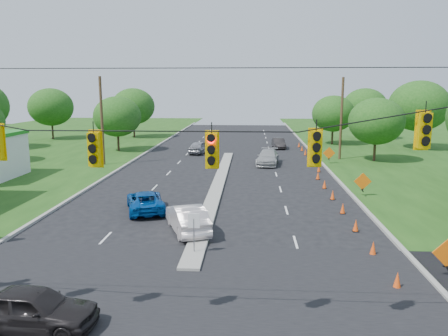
{
  "coord_description": "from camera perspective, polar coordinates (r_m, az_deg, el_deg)",
  "views": [
    {
      "loc": [
        2.64,
        -13.57,
        7.84
      ],
      "look_at": [
        0.94,
        13.8,
        2.8
      ],
      "focal_mm": 35.0,
      "sensor_mm": 36.0,
      "label": 1
    }
  ],
  "objects": [
    {
      "name": "tree_10",
      "position": [
        61.45,
        24.1,
        7.41
      ],
      "size": [
        7.56,
        7.56,
        8.82
      ],
      "color": "black",
      "rests_on": "ground"
    },
    {
      "name": "white_sedan",
      "position": [
        24.32,
        -4.82,
        -6.52
      ],
      "size": [
        3.21,
        4.95,
        1.54
      ],
      "primitive_type": "imported",
      "rotation": [
        0.0,
        0.0,
        3.51
      ],
      "color": "silver",
      "rests_on": "ground"
    },
    {
      "name": "cone_2",
      "position": [
        25.42,
        16.83,
        -7.19
      ],
      "size": [
        0.32,
        0.32,
        0.7
      ],
      "primitive_type": "cone",
      "color": "#FF5113",
      "rests_on": "ground"
    },
    {
      "name": "utility_pole_far_left",
      "position": [
        46.25,
        -15.66,
        5.89
      ],
      "size": [
        0.28,
        0.28,
        9.0
      ],
      "primitive_type": "cylinder",
      "color": "#422D1C",
      "rests_on": "ground"
    },
    {
      "name": "cone_6",
      "position": [
        38.76,
        12.17,
        -0.96
      ],
      "size": [
        0.32,
        0.32,
        0.7
      ],
      "primitive_type": "cone",
      "color": "#FF5113",
      "rests_on": "ground"
    },
    {
      "name": "tree_11",
      "position": [
        70.8,
        17.9,
        7.59
      ],
      "size": [
        6.72,
        6.72,
        7.84
      ],
      "color": "black",
      "rests_on": "ground"
    },
    {
      "name": "cone_1",
      "position": [
        22.21,
        18.9,
        -9.88
      ],
      "size": [
        0.32,
        0.32,
        0.7
      ],
      "primitive_type": "cone",
      "color": "#FF5113",
      "rests_on": "ground"
    },
    {
      "name": "tree_9",
      "position": [
        49.54,
        19.28,
        5.78
      ],
      "size": [
        5.88,
        5.88,
        6.86
      ],
      "color": "black",
      "rests_on": "ground"
    },
    {
      "name": "tree_5",
      "position": [
        56.21,
        -13.77,
        6.55
      ],
      "size": [
        5.88,
        5.88,
        6.86
      ],
      "color": "black",
      "rests_on": "ground"
    },
    {
      "name": "cone_11",
      "position": [
        55.96,
        10.15,
        2.56
      ],
      "size": [
        0.32,
        0.32,
        0.7
      ],
      "primitive_type": "cone",
      "color": "#FF5113",
      "rests_on": "ground"
    },
    {
      "name": "cone_5",
      "position": [
        35.38,
        13.0,
        -2.08
      ],
      "size": [
        0.32,
        0.32,
        0.7
      ],
      "primitive_type": "cone",
      "color": "#FF5113",
      "rests_on": "ground"
    },
    {
      "name": "black_sedan",
      "position": [
        16.28,
        -23.64,
        -16.47
      ],
      "size": [
        4.28,
        1.88,
        1.43
      ],
      "primitive_type": "imported",
      "rotation": [
        0.0,
        0.0,
        1.52
      ],
      "color": "black",
      "rests_on": "ground"
    },
    {
      "name": "utility_pole_far_right",
      "position": [
        49.68,
        15.08,
        6.21
      ],
      "size": [
        0.28,
        0.28,
        9.0
      ],
      "primitive_type": "cylinder",
      "color": "#422D1C",
      "rests_on": "ground"
    },
    {
      "name": "cone_10",
      "position": [
        52.52,
        10.58,
        2.04
      ],
      "size": [
        0.32,
        0.32,
        0.7
      ],
      "primitive_type": "cone",
      "color": "#FF5113",
      "rests_on": "ground"
    },
    {
      "name": "tree_6",
      "position": [
        71.12,
        -11.76,
        7.88
      ],
      "size": [
        6.72,
        6.72,
        7.84
      ],
      "color": "black",
      "rests_on": "ground"
    },
    {
      "name": "cone_4",
      "position": [
        32.02,
        14.01,
        -3.43
      ],
      "size": [
        0.32,
        0.32,
        0.7
      ],
      "primitive_type": "cone",
      "color": "#FF5113",
      "rests_on": "ground"
    },
    {
      "name": "cone_8",
      "position": [
        45.66,
        11.63,
        0.76
      ],
      "size": [
        0.32,
        0.32,
        0.7
      ],
      "primitive_type": "cone",
      "color": "#FF5113",
      "rests_on": "ground"
    },
    {
      "name": "curb_left",
      "position": [
        46.07,
        -12.56,
        0.37
      ],
      "size": [
        0.25,
        110.0,
        0.16
      ],
      "primitive_type": "cube",
      "color": "gray",
      "rests_on": "ground"
    },
    {
      "name": "blue_pickup",
      "position": [
        28.63,
        -10.24,
        -4.27
      ],
      "size": [
        3.57,
        5.22,
        1.33
      ],
      "primitive_type": "imported",
      "rotation": [
        0.0,
        0.0,
        3.46
      ],
      "color": "#05449B",
      "rests_on": "ground"
    },
    {
      "name": "work_sign_2",
      "position": [
        46.79,
        13.56,
        1.83
      ],
      "size": [
        1.27,
        0.58,
        1.37
      ],
      "color": "black",
      "rests_on": "ground"
    },
    {
      "name": "median",
      "position": [
        35.55,
        -0.8,
        -2.33
      ],
      "size": [
        1.0,
        34.0,
        0.18
      ],
      "primitive_type": "cube",
      "color": "gray",
      "rests_on": "ground"
    },
    {
      "name": "cone_9",
      "position": [
        49.08,
        11.07,
        1.45
      ],
      "size": [
        0.32,
        0.32,
        0.7
      ],
      "primitive_type": "cone",
      "color": "#FF5113",
      "rests_on": "ground"
    },
    {
      "name": "work_sign_1",
      "position": [
        33.3,
        17.66,
        -1.77
      ],
      "size": [
        1.27,
        0.58,
        1.37
      ],
      "color": "black",
      "rests_on": "ground"
    },
    {
      "name": "silver_car_far",
      "position": [
        45.43,
        5.74,
        1.39
      ],
      "size": [
        2.73,
        5.41,
        1.51
      ],
      "primitive_type": "imported",
      "rotation": [
        0.0,
        0.0,
        -0.12
      ],
      "color": "#A5A5A5",
      "rests_on": "ground"
    },
    {
      "name": "silver_car_oncoming",
      "position": [
        53.06,
        -3.21,
        2.73
      ],
      "size": [
        2.74,
        4.71,
        1.51
      ],
      "primitive_type": "imported",
      "rotation": [
        0.0,
        0.0,
        2.91
      ],
      "color": "gray",
      "rests_on": "ground"
    },
    {
      "name": "cone_7",
      "position": [
        42.25,
        12.28,
        -0.04
      ],
      "size": [
        0.32,
        0.32,
        0.7
      ],
      "primitive_type": "cone",
      "color": "#FF5113",
      "rests_on": "ground"
    },
    {
      "name": "tree_4",
      "position": [
        72.44,
        -21.67,
        7.41
      ],
      "size": [
        6.72,
        6.72,
        7.84
      ],
      "color": "black",
      "rests_on": "ground"
    },
    {
      "name": "cross_street",
      "position": [
        15.9,
        -6.86,
        -19.22
      ],
      "size": [
        160.0,
        14.0,
        0.02
      ],
      "primitive_type": "cube",
      "color": "black",
      "rests_on": "ground"
    },
    {
      "name": "cone_3",
      "position": [
        28.7,
        15.25,
        -5.09
      ],
      "size": [
        0.32,
        0.32,
        0.7
      ],
      "primitive_type": "cone",
      "color": "#FF5113",
      "rests_on": "ground"
    },
    {
      "name": "signal_span",
      "position": [
        13.18,
        -8.33,
        -2.29
      ],
      "size": [
        25.6,
        0.32,
        9.0
      ],
      "color": "#422D1C",
      "rests_on": "ground"
    },
    {
      "name": "tree_12",
      "position": [
        62.71,
        14.08,
        6.91
      ],
      "size": [
        5.88,
        5.88,
        6.86
      ],
      "color": "black",
      "rests_on": "ground"
    },
    {
      "name": "curb_right",
      "position": [
        44.9,
        13.05,
        0.09
      ],
      "size": [
        0.25,
        110.0,
        0.16
      ],
      "primitive_type": "cube",
      "color": "gray",
      "rests_on": "ground"
    },
    {
      "name": "work_sign_0",
      "position": [
        20.52,
        27.18,
        -9.99
      ],
      "size": [
        1.27,
        0.58,
        1.37
      ],
      "color": "black",
      "rests_on": "ground"
    },
    {
      "name": "dark_car_receding",
      "position": [
        57.99,
        7.15,
        3.23
      ],
      "size": [
        1.74,
        4.14,
        1.33
      ],
      "primitive_type": "imported",
      "rotation": [
        0.0,
        0.0,
        0.08
      ],
      "color": "#252323",
      "rests_on": "ground"
    },
    {
      "name": "median_sign",
      "position": [
        20.76,
        -3.96,
        -7.51
      ],
      "size": [
        0.55,
        0.06,
        2.05
      ],
      "color": "gray",
      "rests_on": "ground"
    },
    {
      "name": "ground",
      "position": [
        15.9,
        -6.86,
        -19.22
      ],
      "size": [
        160.0,
        160.0,
        0.0
      ],
      "primitive_type": "plane",
      "color": "black",
      "rests_on": "ground"
    },
    {
      "name": "cone_12",
      "position": [
        59.4,
        9.77,
        3.02
      ],
      "size": [
        0.32,
        0.32,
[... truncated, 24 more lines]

